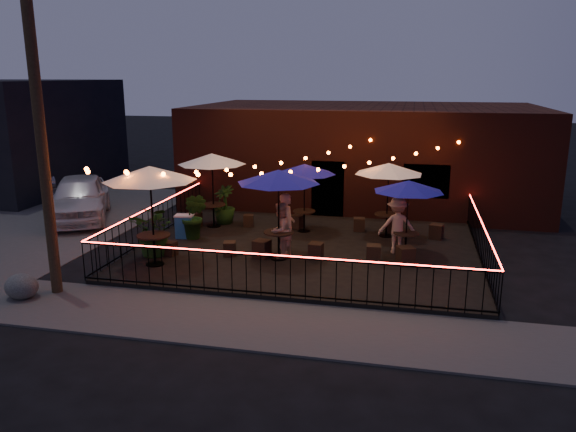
% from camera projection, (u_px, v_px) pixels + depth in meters
% --- Properties ---
extents(ground, '(110.00, 110.00, 0.00)m').
position_uv_depth(ground, '(293.00, 274.00, 15.17)').
color(ground, black).
rests_on(ground, ground).
extents(patio, '(10.00, 8.00, 0.15)m').
position_uv_depth(patio, '(307.00, 250.00, 17.04)').
color(patio, black).
rests_on(patio, ground).
extents(sidewalk, '(18.00, 2.50, 0.05)m').
position_uv_depth(sidewalk, '(262.00, 324.00, 12.08)').
color(sidewalk, '#484643').
rests_on(sidewalk, ground).
extents(parking_lot, '(11.00, 12.00, 0.02)m').
position_uv_depth(parking_lot, '(9.00, 215.00, 21.49)').
color(parking_lot, '#484643').
rests_on(parking_lot, ground).
extents(brick_building, '(14.00, 8.00, 4.00)m').
position_uv_depth(brick_building, '(365.00, 153.00, 23.92)').
color(brick_building, '#38160F').
rests_on(brick_building, ground).
extents(utility_pole, '(0.26, 0.26, 8.00)m').
position_uv_depth(utility_pole, '(40.00, 130.00, 12.87)').
color(utility_pole, '#332515').
rests_on(utility_pole, ground).
extents(fence_front, '(10.00, 0.04, 1.04)m').
position_uv_depth(fence_front, '(275.00, 276.00, 13.11)').
color(fence_front, black).
rests_on(fence_front, patio).
extents(fence_left, '(0.04, 8.00, 1.04)m').
position_uv_depth(fence_left, '(154.00, 222.00, 17.95)').
color(fence_left, black).
rests_on(fence_left, patio).
extents(fence_right, '(0.04, 8.00, 1.04)m').
position_uv_depth(fence_right, '(481.00, 242.00, 15.84)').
color(fence_right, black).
rests_on(fence_right, patio).
extents(festoon_lights, '(10.02, 8.72, 1.32)m').
position_uv_depth(festoon_lights, '(272.00, 171.00, 16.37)').
color(festoon_lights, '#FF530E').
rests_on(festoon_lights, ground).
extents(cafe_table_0, '(3.17, 3.17, 2.75)m').
position_uv_depth(cafe_table_0, '(150.00, 175.00, 14.87)').
color(cafe_table_0, black).
rests_on(cafe_table_0, patio).
extents(cafe_table_1, '(2.85, 2.85, 2.53)m').
position_uv_depth(cafe_table_1, '(212.00, 160.00, 18.82)').
color(cafe_table_1, black).
rests_on(cafe_table_1, patio).
extents(cafe_table_2, '(2.38, 2.38, 2.56)m').
position_uv_depth(cafe_table_2, '(278.00, 178.00, 15.40)').
color(cafe_table_2, black).
rests_on(cafe_table_2, patio).
extents(cafe_table_3, '(2.15, 2.15, 2.27)m').
position_uv_depth(cafe_table_3, '(304.00, 170.00, 18.28)').
color(cafe_table_3, black).
rests_on(cafe_table_3, patio).
extents(cafe_table_4, '(2.48, 2.48, 2.21)m').
position_uv_depth(cafe_table_4, '(409.00, 187.00, 15.76)').
color(cafe_table_4, black).
rests_on(cafe_table_4, patio).
extents(cafe_table_5, '(2.76, 2.76, 2.39)m').
position_uv_depth(cafe_table_5, '(389.00, 170.00, 17.67)').
color(cafe_table_5, black).
rests_on(cafe_table_5, patio).
extents(bistro_chair_0, '(0.39, 0.39, 0.40)m').
position_uv_depth(bistro_chair_0, '(170.00, 249.00, 16.24)').
color(bistro_chair_0, black).
rests_on(bistro_chair_0, patio).
extents(bistro_chair_1, '(0.42, 0.42, 0.41)m').
position_uv_depth(bistro_chair_1, '(230.00, 249.00, 16.22)').
color(bistro_chair_1, black).
rests_on(bistro_chair_1, patio).
extents(bistro_chair_2, '(0.52, 0.52, 0.50)m').
position_uv_depth(bistro_chair_2, '(194.00, 220.00, 19.28)').
color(bistro_chair_2, black).
rests_on(bistro_chair_2, patio).
extents(bistro_chair_3, '(0.40, 0.40, 0.40)m').
position_uv_depth(bistro_chair_3, '(248.00, 221.00, 19.37)').
color(bistro_chair_3, black).
rests_on(bistro_chair_3, patio).
extents(bistro_chair_4, '(0.52, 0.52, 0.50)m').
position_uv_depth(bistro_chair_4, '(262.00, 249.00, 16.06)').
color(bistro_chair_4, black).
rests_on(bistro_chair_4, patio).
extents(bistro_chair_5, '(0.41, 0.41, 0.45)m').
position_uv_depth(bistro_chair_5, '(316.00, 251.00, 15.96)').
color(bistro_chair_5, black).
rests_on(bistro_chair_5, patio).
extents(bistro_chair_6, '(0.48, 0.48, 0.45)m').
position_uv_depth(bistro_chair_6, '(297.00, 221.00, 19.15)').
color(bistro_chair_6, black).
rests_on(bistro_chair_6, patio).
extents(bistro_chair_7, '(0.41, 0.41, 0.44)m').
position_uv_depth(bistro_chair_7, '(359.00, 224.00, 18.78)').
color(bistro_chair_7, black).
rests_on(bistro_chair_7, patio).
extents(bistro_chair_8, '(0.42, 0.42, 0.47)m').
position_uv_depth(bistro_chair_8, '(374.00, 253.00, 15.71)').
color(bistro_chair_8, black).
rests_on(bistro_chair_8, patio).
extents(bistro_chair_9, '(0.56, 0.56, 0.50)m').
position_uv_depth(bistro_chair_9, '(406.00, 256.00, 15.44)').
color(bistro_chair_9, black).
rests_on(bistro_chair_9, patio).
extents(bistro_chair_10, '(0.50, 0.50, 0.52)m').
position_uv_depth(bistro_chair_10, '(394.00, 225.00, 18.62)').
color(bistro_chair_10, black).
rests_on(bistro_chair_10, patio).
extents(bistro_chair_11, '(0.49, 0.49, 0.47)m').
position_uv_depth(bistro_chair_11, '(436.00, 231.00, 17.88)').
color(bistro_chair_11, black).
rests_on(bistro_chair_11, patio).
extents(patron_a, '(0.63, 0.78, 1.85)m').
position_uv_depth(patron_a, '(287.00, 225.00, 16.00)').
color(patron_a, '#DCA991').
rests_on(patron_a, patio).
extents(patron_b, '(0.83, 0.94, 1.62)m').
position_uv_depth(patron_b, '(280.00, 230.00, 15.90)').
color(patron_b, tan).
rests_on(patron_b, patio).
extents(patron_c, '(1.16, 0.77, 1.67)m').
position_uv_depth(patron_c, '(397.00, 225.00, 16.31)').
color(patron_c, tan).
rests_on(patron_c, patio).
extents(potted_shrub_a, '(1.44, 1.27, 1.52)m').
position_uv_depth(potted_shrub_a, '(155.00, 230.00, 16.08)').
color(potted_shrub_a, '#193712').
rests_on(potted_shrub_a, patio).
extents(potted_shrub_b, '(0.86, 0.72, 1.48)m').
position_uv_depth(potted_shrub_b, '(194.00, 216.00, 17.75)').
color(potted_shrub_b, '#17390C').
rests_on(potted_shrub_b, patio).
extents(potted_shrub_c, '(0.99, 0.99, 1.34)m').
position_uv_depth(potted_shrub_c, '(224.00, 205.00, 19.65)').
color(potted_shrub_c, '#173F13').
rests_on(potted_shrub_c, patio).
extents(cooler, '(0.63, 0.49, 0.76)m').
position_uv_depth(cooler, '(185.00, 226.00, 17.94)').
color(cooler, blue).
rests_on(cooler, patio).
extents(boulder, '(0.96, 0.86, 0.66)m').
position_uv_depth(boulder, '(22.00, 287.00, 13.38)').
color(boulder, '#42423E').
rests_on(boulder, ground).
extents(car_white, '(3.91, 5.20, 1.65)m').
position_uv_depth(car_white, '(79.00, 198.00, 20.75)').
color(car_white, white).
rests_on(car_white, ground).
extents(car_silver, '(4.51, 4.70, 1.59)m').
position_uv_depth(car_silver, '(29.00, 176.00, 25.26)').
color(car_silver, gray).
rests_on(car_silver, ground).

